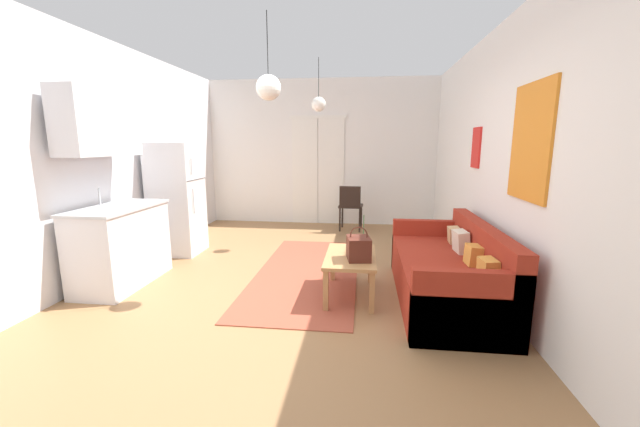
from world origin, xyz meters
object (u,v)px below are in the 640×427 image
object	(u,v)px
refrigerator	(177,199)
pendant_lamp_near	(268,88)
bamboo_vase	(363,243)
pendant_lamp_far	(319,104)
accent_chair	(351,205)
coffee_table	(351,261)
couch	(451,274)
handbag	(359,248)

from	to	relation	value
refrigerator	pendant_lamp_near	distance (m)	2.57
bamboo_vase	pendant_lamp_far	xyz separation A→B (m)	(-0.69, 1.74, 1.62)
refrigerator	pendant_lamp_far	size ratio (longest dim) A/B	2.11
accent_chair	pendant_lamp_near	bearing A→B (deg)	81.20
accent_chair	pendant_lamp_far	xyz separation A→B (m)	(-0.45, -1.09, 1.67)
coffee_table	refrigerator	world-z (taller)	refrigerator
couch	coffee_table	world-z (taller)	couch
refrigerator	bamboo_vase	bearing A→B (deg)	-23.06
couch	handbag	distance (m)	0.99
couch	handbag	size ratio (longest dim) A/B	5.92
bamboo_vase	pendant_lamp_near	size ratio (longest dim) A/B	0.50
bamboo_vase	handbag	distance (m)	0.29
handbag	pendant_lamp_far	size ratio (longest dim) A/B	0.44
handbag	pendant_lamp_far	distance (m)	2.65
refrigerator	pendant_lamp_near	xyz separation A→B (m)	(1.74, -1.36, 1.32)
handbag	accent_chair	distance (m)	3.12
refrigerator	pendant_lamp_far	xyz separation A→B (m)	(1.99, 0.60, 1.36)
bamboo_vase	pendant_lamp_near	xyz separation A→B (m)	(-0.94, -0.22, 1.58)
pendant_lamp_far	bamboo_vase	bearing A→B (deg)	-68.30
handbag	pendant_lamp_near	size ratio (longest dim) A/B	0.41
couch	coffee_table	bearing A→B (deg)	-179.85
couch	pendant_lamp_far	distance (m)	3.09
coffee_table	refrigerator	xyz separation A→B (m)	(-2.55, 1.28, 0.42)
accent_chair	coffee_table	bearing A→B (deg)	96.29
bamboo_vase	pendant_lamp_far	distance (m)	2.47
pendant_lamp_near	bamboo_vase	bearing A→B (deg)	13.03
couch	pendant_lamp_near	distance (m)	2.60
accent_chair	couch	bearing A→B (deg)	115.03
couch	pendant_lamp_near	size ratio (longest dim) A/B	2.45
pendant_lamp_far	coffee_table	bearing A→B (deg)	-73.33
couch	refrigerator	xyz separation A→B (m)	(-3.58, 1.28, 0.52)
handbag	pendant_lamp_near	world-z (taller)	pendant_lamp_near
coffee_table	accent_chair	size ratio (longest dim) A/B	1.07
coffee_table	refrigerator	size ratio (longest dim) A/B	0.56
couch	pendant_lamp_far	bearing A→B (deg)	130.18
pendant_lamp_near	pendant_lamp_far	distance (m)	1.97
bamboo_vase	refrigerator	xyz separation A→B (m)	(-2.68, 1.14, 0.26)
pendant_lamp_near	refrigerator	bearing A→B (deg)	142.01
bamboo_vase	refrigerator	size ratio (longest dim) A/B	0.25
couch	accent_chair	size ratio (longest dim) A/B	2.39
bamboo_vase	pendant_lamp_near	world-z (taller)	pendant_lamp_near
accent_chair	pendant_lamp_near	size ratio (longest dim) A/B	1.03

